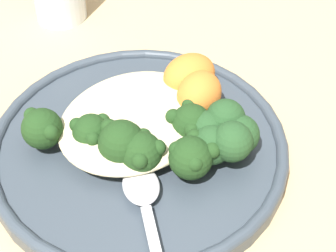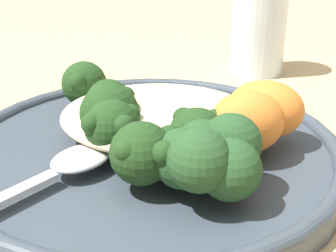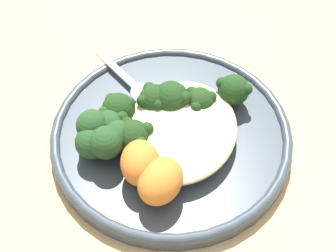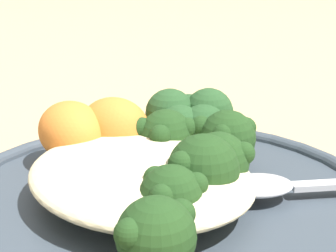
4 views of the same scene
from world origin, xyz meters
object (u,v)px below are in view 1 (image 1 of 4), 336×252
Objects in this scene: broccoli_stalk_0 at (61,126)px; sweet_potato_chunk_1 at (189,75)px; sweet_potato_chunk_0 at (199,94)px; spoon at (143,196)px; broccoli_stalk_3 at (141,146)px; broccoli_stalk_4 at (183,145)px; quinoa_mound at (135,119)px; broccoli_stalk_5 at (181,120)px; plate at (139,147)px; broccoli_stalk_2 at (126,137)px; kale_tuft at (223,134)px; broccoli_stalk_1 at (103,128)px.

broccoli_stalk_0 is 0.14m from sweet_potato_chunk_1.
spoon is at bearing 21.32° from sweet_potato_chunk_0.
broccoli_stalk_3 is 0.79× the size of broccoli_stalk_4.
sweet_potato_chunk_1 reaches higher than quinoa_mound.
broccoli_stalk_5 is at bearing 128.13° from quinoa_mound.
plate is at bearing -152.38° from broccoli_stalk_4.
broccoli_stalk_2 is at bearing 142.53° from broccoli_stalk_0.
broccoli_stalk_4 is at bearing 107.82° from plate.
broccoli_stalk_2 is 0.02m from broccoli_stalk_3.
broccoli_stalk_3 is at bearing -34.94° from kale_tuft.
sweet_potato_chunk_1 reaches higher than broccoli_stalk_0.
spoon is (0.11, 0.04, -0.02)m from sweet_potato_chunk_0.
broccoli_stalk_2 and sweet_potato_chunk_0 have the same top height.
broccoli_stalk_4 is 0.09m from sweet_potato_chunk_1.
broccoli_stalk_3 reaches higher than quinoa_mound.
broccoli_stalk_1 is 0.99× the size of broccoli_stalk_5.
broccoli_stalk_4 reaches higher than plate.
sweet_potato_chunk_1 is (-0.13, 0.03, 0.00)m from broccoli_stalk_0.
sweet_potato_chunk_0 is (-0.06, -0.03, 0.00)m from broccoli_stalk_4.
broccoli_stalk_4 is at bearing 131.97° from spoon.
quinoa_mound is 0.04m from broccoli_stalk_3.
broccoli_stalk_4 is 2.16× the size of sweet_potato_chunk_1.
broccoli_stalk_4 is (-0.01, 0.06, 0.00)m from quinoa_mound.
sweet_potato_chunk_0 is 0.45× the size of spoon.
broccoli_stalk_0 is at bearing -49.51° from kale_tuft.
sweet_potato_chunk_0 is (-0.03, -0.01, 0.00)m from broccoli_stalk_5.
spoon is (0.09, -0.01, -0.02)m from kale_tuft.
broccoli_stalk_1 is at bearing -50.88° from kale_tuft.
broccoli_stalk_3 is (0.02, 0.03, 0.01)m from quinoa_mound.
quinoa_mound reaches higher than spoon.
sweet_potato_chunk_1 reaches higher than broccoli_stalk_4.
quinoa_mound is 1.58× the size of broccoli_stalk_3.
plate is 0.04m from broccoli_stalk_3.
quinoa_mound is 0.07m from sweet_potato_chunk_0.
broccoli_stalk_0 is 1.20× the size of broccoli_stalk_5.
broccoli_stalk_4 is (-0.06, 0.10, 0.00)m from broccoli_stalk_0.
broccoli_stalk_5 is (-0.06, 0.04, 0.00)m from broccoli_stalk_1.
plate is 2.84× the size of broccoli_stalk_1.
broccoli_stalk_1 is 0.07m from broccoli_stalk_5.
plate is 5.45× the size of sweet_potato_chunk_0.
broccoli_stalk_0 is 0.08m from broccoli_stalk_3.
broccoli_stalk_4 reaches higher than broccoli_stalk_1.
sweet_potato_chunk_1 is at bearing 141.07° from broccoli_stalk_4.
sweet_potato_chunk_1 reaches higher than broccoli_stalk_5.
plate is 2.80× the size of broccoli_stalk_5.
plate is 0.08m from sweet_potato_chunk_0.
sweet_potato_chunk_0 is at bearing 142.90° from spoon.
kale_tuft reaches higher than broccoli_stalk_2.
quinoa_mound is 2.30× the size of kale_tuft.
kale_tuft is 0.56× the size of spoon.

